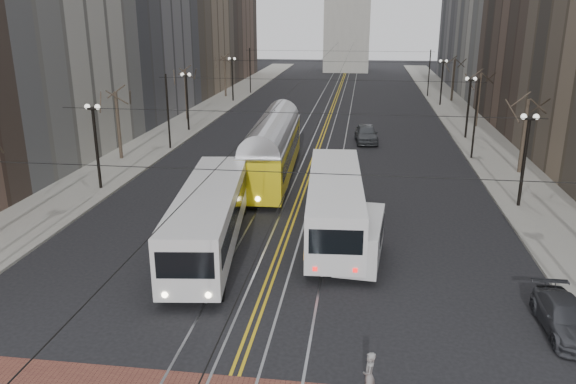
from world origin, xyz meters
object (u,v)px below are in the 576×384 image
(streetcar, at_px, (273,154))
(rear_bus, at_px, (335,206))
(cargo_van, at_px, (360,241))
(transit_bus, at_px, (210,220))
(sedan_grey, at_px, (366,134))
(pedestrian_b, at_px, (369,376))
(sedan_parked, at_px, (565,317))

(streetcar, bearing_deg, rear_bus, -66.47)
(rear_bus, height_order, cargo_van, rear_bus)
(transit_bus, xyz_separation_m, sedan_grey, (7.80, 26.08, -0.79))
(streetcar, distance_m, pedestrian_b, 24.97)
(rear_bus, height_order, pedestrian_b, rear_bus)
(rear_bus, distance_m, cargo_van, 3.85)
(rear_bus, distance_m, pedestrian_b, 13.69)
(rear_bus, bearing_deg, pedestrian_b, -85.72)
(streetcar, relative_size, cargo_van, 2.96)
(pedestrian_b, bearing_deg, streetcar, -162.14)
(cargo_van, relative_size, pedestrian_b, 3.19)
(transit_bus, distance_m, sedan_grey, 27.23)
(sedan_grey, bearing_deg, rear_bus, -98.94)
(rear_bus, xyz_separation_m, sedan_grey, (1.66, 23.18, -0.80))
(rear_bus, relative_size, cargo_van, 2.45)
(rear_bus, bearing_deg, transit_bus, -158.13)
(streetcar, relative_size, rear_bus, 1.21)
(transit_bus, bearing_deg, cargo_van, -11.76)
(transit_bus, relative_size, sedan_parked, 3.08)
(transit_bus, bearing_deg, sedan_parked, -27.41)
(cargo_van, xyz_separation_m, sedan_parked, (7.80, -5.10, -0.52))
(sedan_parked, bearing_deg, cargo_van, 145.83)
(streetcar, xyz_separation_m, sedan_parked, (14.30, -19.07, -1.18))
(cargo_van, bearing_deg, transit_bus, -179.96)
(transit_bus, xyz_separation_m, streetcar, (1.05, 13.33, 0.16))
(rear_bus, bearing_deg, cargo_van, -71.65)
(sedan_parked, relative_size, pedestrian_b, 2.62)
(rear_bus, relative_size, sedan_grey, 2.56)
(transit_bus, distance_m, sedan_parked, 16.42)
(rear_bus, height_order, sedan_grey, rear_bus)
(transit_bus, height_order, sedan_parked, transit_bus)
(sedan_parked, bearing_deg, pedestrian_b, -147.42)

